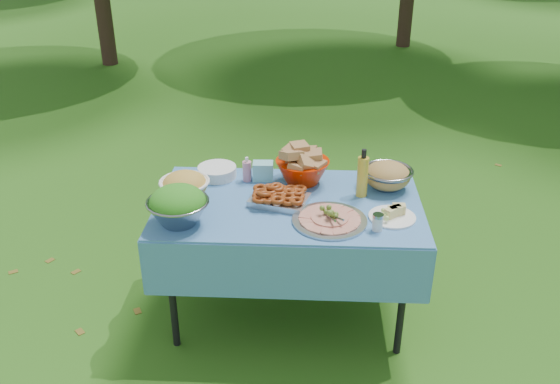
# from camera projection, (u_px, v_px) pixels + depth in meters

# --- Properties ---
(ground) EXTENTS (80.00, 80.00, 0.00)m
(ground) POSITION_uv_depth(u_px,v_px,m) (288.00, 311.00, 3.63)
(ground) COLOR #183B0A
(ground) RESTS_ON ground
(picnic_table) EXTENTS (1.46, 0.86, 0.76)m
(picnic_table) POSITION_uv_depth(u_px,v_px,m) (288.00, 260.00, 3.45)
(picnic_table) COLOR #84CFFF
(picnic_table) RESTS_ON ground
(salad_bowl) EXTENTS (0.34, 0.34, 0.21)m
(salad_bowl) POSITION_uv_depth(u_px,v_px,m) (178.00, 205.00, 3.03)
(salad_bowl) COLOR gray
(salad_bowl) RESTS_ON picnic_table
(pasta_bowl_white) EXTENTS (0.32, 0.32, 0.15)m
(pasta_bowl_white) POSITION_uv_depth(u_px,v_px,m) (185.00, 185.00, 3.29)
(pasta_bowl_white) COLOR white
(pasta_bowl_white) RESTS_ON picnic_table
(plate_stack) EXTENTS (0.31, 0.31, 0.07)m
(plate_stack) POSITION_uv_depth(u_px,v_px,m) (217.00, 172.00, 3.55)
(plate_stack) COLOR white
(plate_stack) RESTS_ON picnic_table
(wipes_box) EXTENTS (0.12, 0.09, 0.11)m
(wipes_box) POSITION_uv_depth(u_px,v_px,m) (263.00, 171.00, 3.51)
(wipes_box) COLOR #83D7DE
(wipes_box) RESTS_ON picnic_table
(sanitizer_bottle) EXTENTS (0.06, 0.06, 0.15)m
(sanitizer_bottle) POSITION_uv_depth(u_px,v_px,m) (247.00, 169.00, 3.48)
(sanitizer_bottle) COLOR pink
(sanitizer_bottle) RESTS_ON picnic_table
(bread_bowl) EXTENTS (0.40, 0.40, 0.21)m
(bread_bowl) POSITION_uv_depth(u_px,v_px,m) (302.00, 166.00, 3.45)
(bread_bowl) COLOR red
(bread_bowl) RESTS_ON picnic_table
(pasta_bowl_steel) EXTENTS (0.38, 0.38, 0.15)m
(pasta_bowl_steel) POSITION_uv_depth(u_px,v_px,m) (387.00, 175.00, 3.41)
(pasta_bowl_steel) COLOR gray
(pasta_bowl_steel) RESTS_ON picnic_table
(fried_tray) EXTENTS (0.35, 0.29, 0.07)m
(fried_tray) POSITION_uv_depth(u_px,v_px,m) (279.00, 197.00, 3.25)
(fried_tray) COLOR #B9BABE
(fried_tray) RESTS_ON picnic_table
(charcuterie_platter) EXTENTS (0.52, 0.52, 0.09)m
(charcuterie_platter) POSITION_uv_depth(u_px,v_px,m) (330.00, 214.00, 3.07)
(charcuterie_platter) COLOR #ADAFB5
(charcuterie_platter) RESTS_ON picnic_table
(oil_bottle) EXTENTS (0.08, 0.08, 0.28)m
(oil_bottle) POSITION_uv_depth(u_px,v_px,m) (363.00, 173.00, 3.28)
(oil_bottle) COLOR gold
(oil_bottle) RESTS_ON picnic_table
(cheese_plate) EXTENTS (0.33, 0.33, 0.07)m
(cheese_plate) POSITION_uv_depth(u_px,v_px,m) (393.00, 212.00, 3.11)
(cheese_plate) COLOR white
(cheese_plate) RESTS_ON picnic_table
(shaker) EXTENTS (0.06, 0.06, 0.09)m
(shaker) POSITION_uv_depth(u_px,v_px,m) (378.00, 222.00, 2.99)
(shaker) COLOR silver
(shaker) RESTS_ON picnic_table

